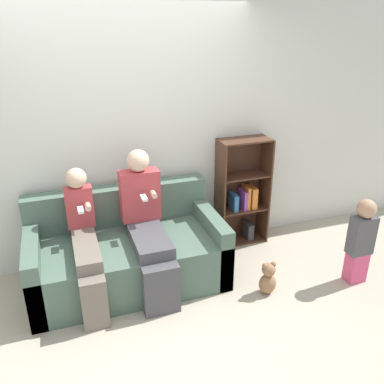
{
  "coord_description": "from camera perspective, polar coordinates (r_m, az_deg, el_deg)",
  "views": [
    {
      "loc": [
        -0.62,
        -2.77,
        2.37
      ],
      "look_at": [
        0.55,
        0.63,
        0.81
      ],
      "focal_mm": 38.0,
      "sensor_mm": 36.0,
      "label": 1
    }
  ],
  "objects": [
    {
      "name": "teddy_bear",
      "position": [
        3.87,
        10.6,
        -11.9
      ],
      "size": [
        0.16,
        0.13,
        0.33
      ],
      "color": "#936B47",
      "rests_on": "ground_plane"
    },
    {
      "name": "couch",
      "position": [
        3.96,
        -9.12,
        -8.45
      ],
      "size": [
        1.78,
        0.95,
        0.85
      ],
      "color": "#4C6656",
      "rests_on": "ground_plane"
    },
    {
      "name": "child_seated",
      "position": [
        3.66,
        -14.77,
        -6.67
      ],
      "size": [
        0.25,
        0.89,
        1.14
      ],
      "color": "#70665B",
      "rests_on": "ground_plane"
    },
    {
      "name": "ground_plane",
      "position": [
        3.7,
        -5.08,
        -16.49
      ],
      "size": [
        14.0,
        14.0,
        0.0
      ],
      "primitive_type": "plane",
      "color": "#B2A893"
    },
    {
      "name": "toddler_standing",
      "position": [
        4.13,
        22.61,
        -6.16
      ],
      "size": [
        0.23,
        0.18,
        0.86
      ],
      "color": "#DB4C75",
      "rests_on": "ground_plane"
    },
    {
      "name": "adult_seated",
      "position": [
        3.72,
        -6.35,
        -4.31
      ],
      "size": [
        0.37,
        0.88,
        1.26
      ],
      "color": "#47474C",
      "rests_on": "ground_plane"
    },
    {
      "name": "back_wall",
      "position": [
        4.05,
        -9.55,
        7.46
      ],
      "size": [
        10.0,
        0.06,
        2.55
      ],
      "color": "silver",
      "rests_on": "ground_plane"
    },
    {
      "name": "bookshelf",
      "position": [
        4.52,
        7.0,
        -0.32
      ],
      "size": [
        0.55,
        0.28,
        1.2
      ],
      "color": "#4C2D1E",
      "rests_on": "ground_plane"
    }
  ]
}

